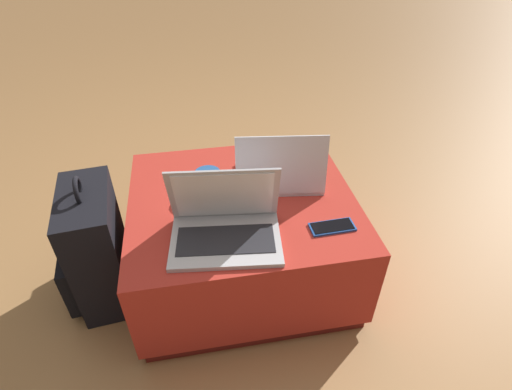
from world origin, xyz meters
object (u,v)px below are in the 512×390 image
(laptop_near, at_px, (225,224))
(backpack, at_px, (95,249))
(cell_phone, at_px, (332,227))
(coffee_mug, at_px, (209,182))
(laptop_far, at_px, (279,174))

(laptop_near, bearing_deg, backpack, 164.99)
(cell_phone, distance_m, coffee_mug, 0.47)
(coffee_mug, bearing_deg, backpack, -172.31)
(cell_phone, bearing_deg, coffee_mug, -127.21)
(laptop_far, height_order, backpack, laptop_far)
(laptop_far, relative_size, cell_phone, 2.31)
(cell_phone, height_order, backpack, backpack)
(laptop_near, height_order, cell_phone, laptop_near)
(cell_phone, bearing_deg, laptop_far, -158.04)
(laptop_near, distance_m, cell_phone, 0.36)
(laptop_near, xyz_separation_m, coffee_mug, (-0.03, 0.25, -0.01))
(laptop_far, distance_m, cell_phone, 0.30)
(laptop_far, xyz_separation_m, cell_phone, (0.12, -0.27, -0.05))
(laptop_near, bearing_deg, coffee_mug, 103.32)
(backpack, xyz_separation_m, coffee_mug, (0.45, 0.06, 0.21))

